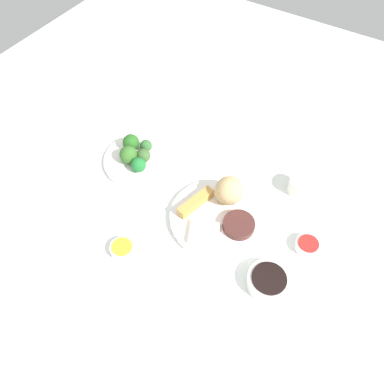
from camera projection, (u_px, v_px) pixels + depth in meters
name	position (u px, v px, depth m)	size (l,w,h in m)	color
tabletop	(216.00, 221.00, 1.01)	(2.20, 2.20, 0.02)	white
main_plate	(216.00, 218.00, 1.00)	(0.25, 0.25, 0.02)	white
rice_scoop	(229.00, 190.00, 0.99)	(0.08, 0.08, 0.08)	tan
spring_roll	(196.00, 203.00, 1.00)	(0.11, 0.03, 0.03)	gold
crab_rangoon_wonton	(204.00, 233.00, 0.95)	(0.07, 0.08, 0.01)	beige
stir_fry_heap	(239.00, 225.00, 0.96)	(0.08, 0.08, 0.02)	#4A2521
broccoli_plate	(141.00, 160.00, 1.12)	(0.23, 0.23, 0.01)	white
broccoli_floret_0	(143.00, 155.00, 1.10)	(0.04, 0.04, 0.04)	#395C2C
broccoli_floret_1	(131.00, 142.00, 1.12)	(0.05, 0.05, 0.05)	#27601F
broccoli_floret_2	(146.00, 146.00, 1.12)	(0.04, 0.04, 0.04)	#30642E
broccoli_floret_3	(129.00, 155.00, 1.09)	(0.05, 0.05, 0.05)	#346726
broccoli_floret_5	(138.00, 165.00, 1.07)	(0.04, 0.04, 0.04)	#206F2F
soy_sauce_bowl	(268.00, 281.00, 0.89)	(0.10, 0.10, 0.03)	white
soy_sauce_bowl_liquid	(269.00, 278.00, 0.87)	(0.08, 0.08, 0.00)	black
sauce_ramekin_sweet_and_sour	(307.00, 246.00, 0.95)	(0.06, 0.06, 0.02)	white
sauce_ramekin_sweet_and_sour_liquid	(309.00, 243.00, 0.94)	(0.05, 0.05, 0.00)	red
sauce_ramekin_hot_mustard	(123.00, 249.00, 0.94)	(0.06, 0.06, 0.02)	white
sauce_ramekin_hot_mustard_liquid	(122.00, 247.00, 0.93)	(0.05, 0.05, 0.00)	yellow
teacup	(300.00, 185.00, 1.04)	(0.07, 0.07, 0.05)	white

